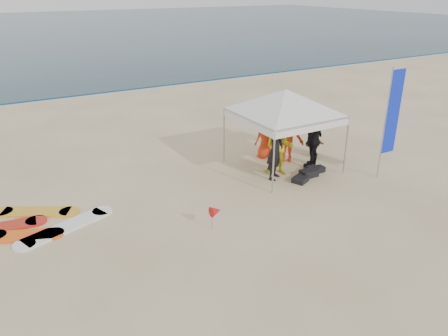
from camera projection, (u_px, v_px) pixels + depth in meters
The scene contains 13 objects.
ground at pixel (271, 256), 10.06m from camera, with size 120.00×120.00×0.00m, color beige.
ocean at pixel (5, 31), 57.84m from camera, with size 160.00×84.00×0.08m, color #0C2633.
shoreline_foam at pixel (81, 95), 24.56m from camera, with size 160.00×1.20×0.01m, color silver.
person_black_a at pixel (275, 150), 13.71m from camera, with size 0.71×0.46×1.94m, color black.
person_yellow at pixel (279, 147), 14.05m from camera, with size 0.91×0.71×1.88m, color gold.
person_orange_a at pixel (288, 137), 15.12m from camera, with size 1.15×0.66×1.78m, color red.
person_black_b at pixel (314, 140), 14.60m from camera, with size 1.14×0.47×1.94m, color black.
person_orange_b at pixel (265, 136), 15.48m from camera, with size 0.78×0.51×1.60m, color red.
person_seated at pixel (315, 141), 15.90m from camera, with size 0.91×0.29×0.98m, color orange.
canopy_tent at pixel (286, 90), 13.88m from camera, with size 4.08×4.08×3.08m.
feather_flag at pixel (392, 114), 13.47m from camera, with size 0.60×0.04×3.55m.
marker_pennant at pixel (216, 211), 11.01m from camera, with size 0.28×0.28×0.64m.
gear_pile at pixel (309, 173), 14.19m from camera, with size 1.54×0.85×0.22m.
Camera 1 is at (-5.20, -6.78, 5.79)m, focal length 35.00 mm.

